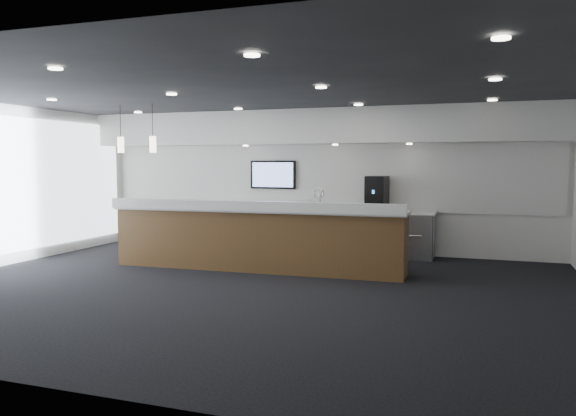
% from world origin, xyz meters
% --- Properties ---
extents(ground, '(10.00, 10.00, 0.00)m').
position_xyz_m(ground, '(0.00, 0.00, 0.00)').
color(ground, black).
rests_on(ground, ground).
extents(ceiling, '(10.00, 8.00, 0.02)m').
position_xyz_m(ceiling, '(0.00, 0.00, 3.00)').
color(ceiling, black).
rests_on(ceiling, back_wall).
extents(back_wall, '(10.00, 0.02, 3.00)m').
position_xyz_m(back_wall, '(0.00, 4.00, 1.50)').
color(back_wall, white).
rests_on(back_wall, ground).
extents(soffit_bulkhead, '(10.00, 0.90, 0.70)m').
position_xyz_m(soffit_bulkhead, '(0.00, 3.55, 2.65)').
color(soffit_bulkhead, silver).
rests_on(soffit_bulkhead, back_wall).
extents(alcove_panel, '(9.80, 0.06, 1.40)m').
position_xyz_m(alcove_panel, '(0.00, 3.97, 1.60)').
color(alcove_panel, silver).
rests_on(alcove_panel, back_wall).
extents(back_credenza, '(5.06, 0.66, 0.95)m').
position_xyz_m(back_credenza, '(-0.00, 3.64, 0.48)').
color(back_credenza, gray).
rests_on(back_credenza, ground).
extents(wall_tv, '(1.05, 0.08, 0.62)m').
position_xyz_m(wall_tv, '(-1.00, 3.91, 1.65)').
color(wall_tv, black).
rests_on(wall_tv, back_wall).
extents(pendant_left, '(0.12, 0.12, 0.30)m').
position_xyz_m(pendant_left, '(-2.40, 0.80, 2.25)').
color(pendant_left, '#FFE6C6').
rests_on(pendant_left, ceiling).
extents(pendant_right, '(0.12, 0.12, 0.30)m').
position_xyz_m(pendant_right, '(-3.10, 0.80, 2.25)').
color(pendant_right, '#FFE6C6').
rests_on(pendant_right, ceiling).
extents(ceiling_can_lights, '(7.00, 5.00, 0.02)m').
position_xyz_m(ceiling_can_lights, '(0.00, 0.00, 2.97)').
color(ceiling_can_lights, silver).
rests_on(ceiling_can_lights, ceiling).
extents(service_counter, '(5.37, 1.03, 1.49)m').
position_xyz_m(service_counter, '(-0.41, 1.51, 0.57)').
color(service_counter, brown).
rests_on(service_counter, ground).
extents(coffee_machine, '(0.44, 0.55, 0.69)m').
position_xyz_m(coffee_machine, '(1.36, 3.65, 1.30)').
color(coffee_machine, black).
rests_on(coffee_machine, back_credenza).
extents(info_sign_left, '(0.16, 0.03, 0.21)m').
position_xyz_m(info_sign_left, '(-0.02, 3.54, 1.06)').
color(info_sign_left, silver).
rests_on(info_sign_left, back_credenza).
extents(info_sign_right, '(0.19, 0.05, 0.25)m').
position_xyz_m(info_sign_right, '(1.08, 3.54, 1.07)').
color(info_sign_right, silver).
rests_on(info_sign_right, back_credenza).
extents(cup_0, '(0.09, 0.09, 0.09)m').
position_xyz_m(cup_0, '(1.70, 3.54, 0.99)').
color(cup_0, white).
rests_on(cup_0, back_credenza).
extents(cup_1, '(0.13, 0.13, 0.09)m').
position_xyz_m(cup_1, '(1.56, 3.54, 0.99)').
color(cup_1, white).
rests_on(cup_1, back_credenza).
extents(cup_2, '(0.11, 0.11, 0.09)m').
position_xyz_m(cup_2, '(1.42, 3.54, 0.99)').
color(cup_2, white).
rests_on(cup_2, back_credenza).
extents(cup_3, '(0.12, 0.12, 0.09)m').
position_xyz_m(cup_3, '(1.28, 3.54, 0.99)').
color(cup_3, white).
rests_on(cup_3, back_credenza).
extents(cup_4, '(0.13, 0.13, 0.09)m').
position_xyz_m(cup_4, '(1.14, 3.54, 0.99)').
color(cup_4, white).
rests_on(cup_4, back_credenza).
extents(cup_5, '(0.10, 0.10, 0.09)m').
position_xyz_m(cup_5, '(1.00, 3.54, 0.99)').
color(cup_5, white).
rests_on(cup_5, back_credenza).
extents(cup_6, '(0.13, 0.13, 0.09)m').
position_xyz_m(cup_6, '(0.86, 3.54, 0.99)').
color(cup_6, white).
rests_on(cup_6, back_credenza).
extents(cup_7, '(0.11, 0.11, 0.09)m').
position_xyz_m(cup_7, '(0.72, 3.54, 0.99)').
color(cup_7, white).
rests_on(cup_7, back_credenza).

